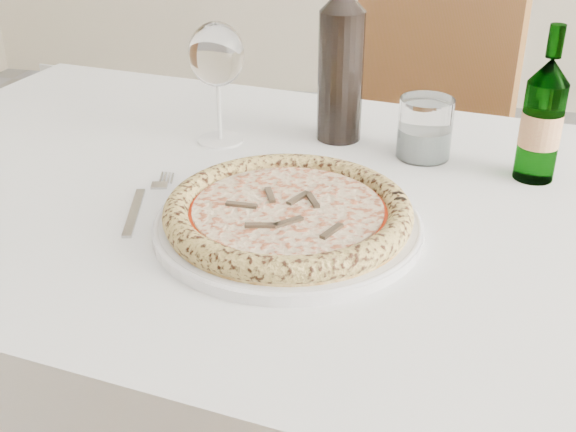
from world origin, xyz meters
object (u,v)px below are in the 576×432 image
beer_bottle (542,120)px  wine_bottle (341,63)px  dining_table (305,251)px  tumbler (425,132)px  chair_far (408,150)px  plate (288,224)px  wine_glass (217,57)px  pizza (288,212)px

beer_bottle → wine_bottle: 0.32m
dining_table → tumbler: bearing=50.9°
chair_far → plate: chair_far is taller
plate → chair_far: bearing=84.0°
wine_glass → wine_bottle: wine_bottle is taller
wine_glass → beer_bottle: (0.49, -0.03, -0.05)m
dining_table → pizza: pizza is taller
wine_glass → plate: bearing=-55.9°
chair_far → beer_bottle: size_ratio=4.18×
dining_table → beer_bottle: (0.31, 0.14, 0.18)m
chair_far → wine_bottle: wine_bottle is taller
tumbler → wine_glass: bearing=-177.3°
dining_table → wine_glass: (-0.18, 0.16, 0.23)m
chair_far → beer_bottle: (0.22, -0.60, 0.31)m
chair_far → dining_table: bearing=-96.8°
dining_table → tumbler: tumbler is taller
wine_glass → pizza: bearing=-55.9°
wine_bottle → plate: bearing=-90.9°
chair_far → pizza: bearing=-96.0°
chair_far → plate: 0.88m
beer_bottle → plate: bearing=-142.3°
pizza → beer_bottle: (0.31, 0.24, 0.06)m
dining_table → beer_bottle: 0.38m
chair_far → tumbler: 0.62m
pizza → chair_far: bearing=84.0°
tumbler → chair_far: bearing=96.0°
dining_table → plate: plate is taller
plate → wine_bottle: (0.01, 0.33, 0.12)m
plate → wine_bottle: size_ratio=1.16×
wine_glass → tumbler: (0.33, 0.02, -0.10)m
plate → pizza: pizza is taller
tumbler → pizza: bearing=-117.6°
dining_table → plate: bearing=-90.0°
chair_far → wine_glass: 0.73m
tumbler → wine_bottle: (-0.14, 0.04, 0.09)m
plate → beer_bottle: 0.40m
dining_table → chair_far: size_ratio=1.66×
chair_far → wine_bottle: size_ratio=3.15×
pizza → tumbler: size_ratio=3.35×
plate → beer_bottle: (0.31, 0.24, 0.08)m
beer_bottle → chair_far: bearing=110.2°
dining_table → tumbler: size_ratio=16.54×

